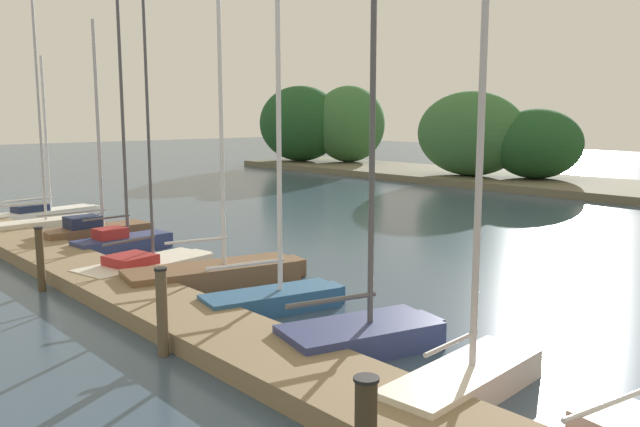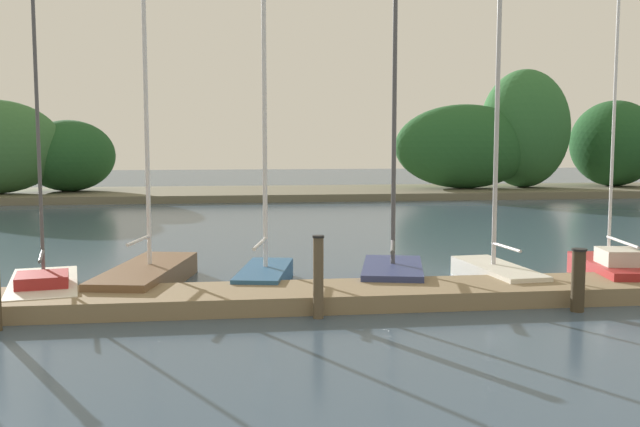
# 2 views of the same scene
# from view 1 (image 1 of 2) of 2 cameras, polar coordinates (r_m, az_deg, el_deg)

# --- Properties ---
(dock_pier) EXTENTS (30.62, 1.80, 0.35)m
(dock_pier) POSITION_cam_1_polar(r_m,az_deg,el_deg) (14.91, -15.34, -7.00)
(dock_pier) COLOR #847051
(dock_pier) RESTS_ON ground
(far_shore) EXTENTS (61.18, 8.03, 7.52)m
(far_shore) POSITION_cam_1_polar(r_m,az_deg,el_deg) (36.78, 25.92, 5.74)
(far_shore) COLOR #66604C
(far_shore) RESTS_ON ground
(sailboat_0) EXTENTS (1.67, 4.42, 6.28)m
(sailboat_0) POSITION_cam_1_polar(r_m,az_deg,el_deg) (27.83, -22.65, 0.19)
(sailboat_0) COLOR white
(sailboat_0) RESTS_ON ground
(sailboat_1) EXTENTS (1.03, 4.18, 7.86)m
(sailboat_1) POSITION_cam_1_polar(r_m,az_deg,el_deg) (24.57, -22.85, -0.81)
(sailboat_1) COLOR silver
(sailboat_1) RESTS_ON ground
(sailboat_2) EXTENTS (1.14, 3.65, 6.98)m
(sailboat_2) POSITION_cam_1_polar(r_m,az_deg,el_deg) (22.24, -18.62, -1.34)
(sailboat_2) COLOR brown
(sailboat_2) RESTS_ON ground
(sailboat_3) EXTENTS (1.14, 3.09, 8.21)m
(sailboat_3) POSITION_cam_1_polar(r_m,az_deg,el_deg) (20.58, -16.61, -1.93)
(sailboat_3) COLOR navy
(sailboat_3) RESTS_ON ground
(sailboat_4) EXTENTS (1.99, 3.90, 7.95)m
(sailboat_4) POSITION_cam_1_polar(r_m,az_deg,el_deg) (17.57, -14.65, -4.18)
(sailboat_4) COLOR silver
(sailboat_4) RESTS_ON ground
(sailboat_5) EXTENTS (2.12, 4.58, 8.48)m
(sailboat_5) POSITION_cam_1_polar(r_m,az_deg,el_deg) (16.21, -8.65, -4.87)
(sailboat_5) COLOR brown
(sailboat_5) RESTS_ON ground
(sailboat_6) EXTENTS (1.54, 3.21, 8.42)m
(sailboat_6) POSITION_cam_1_polar(r_m,az_deg,el_deg) (13.97, -3.76, -6.54)
(sailboat_6) COLOR #285684
(sailboat_6) RESTS_ON ground
(sailboat_7) EXTENTS (1.92, 3.12, 6.80)m
(sailboat_7) POSITION_cam_1_polar(r_m,az_deg,el_deg) (11.78, 4.02, -10.02)
(sailboat_7) COLOR navy
(sailboat_7) RESTS_ON ground
(sailboat_8) EXTENTS (1.26, 3.36, 6.47)m
(sailboat_8) POSITION_cam_1_polar(r_m,az_deg,el_deg) (10.20, 12.78, -13.23)
(sailboat_8) COLOR silver
(sailboat_8) RESTS_ON ground
(mooring_piling_2) EXTENTS (0.21, 0.21, 1.52)m
(mooring_piling_2) POSITION_cam_1_polar(r_m,az_deg,el_deg) (16.67, -23.05, -3.64)
(mooring_piling_2) COLOR #4C3D28
(mooring_piling_2) RESTS_ON ground
(mooring_piling_3) EXTENTS (0.22, 0.22, 1.55)m
(mooring_piling_3) POSITION_cam_1_polar(r_m,az_deg,el_deg) (11.64, -13.51, -8.28)
(mooring_piling_3) COLOR brown
(mooring_piling_3) RESTS_ON ground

